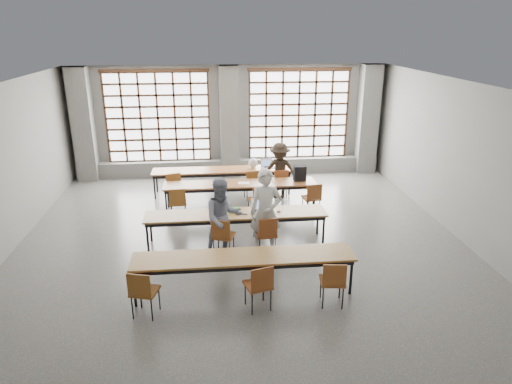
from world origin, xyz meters
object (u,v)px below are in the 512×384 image
(laptop_back, at_px, (267,165))
(chair_near_mid, at_px, (260,283))
(chair_back_mid, at_px, (252,182))
(chair_front_right, at_px, (267,232))
(student_back, at_px, (280,171))
(chair_front_left, at_px, (222,234))
(green_box, at_px, (234,210))
(chair_mid_centre, at_px, (258,198))
(chair_back_left, at_px, (173,184))
(chair_back_right, at_px, (280,181))
(desk_row_d, at_px, (244,259))
(desk_row_a, at_px, (222,171))
(desk_row_c, at_px, (236,216))
(chair_mid_right, at_px, (313,196))
(chair_near_left, at_px, (143,289))
(student_male, at_px, (266,212))
(phone, at_px, (245,214))
(student_female, at_px, (223,217))
(backpack, at_px, (300,173))
(desk_row_b, at_px, (240,185))
(chair_near_right, at_px, (333,279))
(red_pouch, at_px, (145,289))
(plastic_bag, at_px, (253,163))
(laptop_front, at_px, (260,208))
(chair_mid_left, at_px, (178,201))
(mouse, at_px, (279,211))

(laptop_back, bearing_deg, chair_near_mid, -98.35)
(chair_back_mid, distance_m, chair_front_right, 3.31)
(student_back, distance_m, laptop_back, 0.66)
(chair_front_left, height_order, green_box, chair_front_left)
(chair_mid_centre, bearing_deg, chair_back_left, 150.23)
(chair_front_left, bearing_deg, chair_near_mid, -74.38)
(chair_back_right, bearing_deg, desk_row_d, -106.44)
(desk_row_a, bearing_deg, desk_row_c, -86.50)
(chair_mid_right, xyz_separation_m, chair_near_left, (-3.74, -4.05, 0.00))
(student_male, bearing_deg, chair_back_left, 133.19)
(chair_mid_centre, height_order, chair_near_left, same)
(desk_row_c, relative_size, phone, 30.77)
(chair_back_right, relative_size, green_box, 3.52)
(chair_back_right, relative_size, student_female, 0.52)
(chair_front_right, bearing_deg, chair_back_mid, 89.99)
(backpack, bearing_deg, chair_back_left, 168.46)
(student_back, xyz_separation_m, backpack, (0.43, -0.72, 0.14))
(chair_front_right, xyz_separation_m, chair_near_left, (-2.31, -2.01, 0.00))
(desk_row_b, distance_m, chair_near_right, 4.85)
(desk_row_b, distance_m, student_female, 2.60)
(chair_back_left, height_order, chair_mid_right, same)
(backpack, height_order, red_pouch, backpack)
(student_female, relative_size, student_back, 1.07)
(chair_back_right, xyz_separation_m, plastic_bag, (-0.71, 0.68, 0.34))
(chair_mid_right, bearing_deg, laptop_front, -139.03)
(chair_mid_left, relative_size, phone, 6.77)
(student_female, height_order, laptop_front, student_female)
(chair_near_right, relative_size, laptop_back, 1.99)
(chair_near_mid, bearing_deg, chair_back_left, 108.86)
(chair_mid_left, bearing_deg, student_back, 26.90)
(desk_row_d, height_order, chair_mid_right, chair_mid_right)
(desk_row_c, xyz_separation_m, red_pouch, (-1.68, -2.56, -0.16))
(desk_row_b, height_order, chair_front_right, chair_front_right)
(laptop_front, bearing_deg, chair_near_left, -129.28)
(chair_front_right, bearing_deg, desk_row_b, 98.14)
(student_back, distance_m, mouse, 2.87)
(chair_back_mid, xyz_separation_m, laptop_back, (0.52, 0.73, 0.25))
(chair_back_left, bearing_deg, phone, -57.73)
(desk_row_c, relative_size, chair_mid_centre, 4.55)
(chair_front_right, relative_size, student_male, 0.47)
(desk_row_b, relative_size, chair_mid_right, 4.55)
(chair_front_right, bearing_deg, student_back, 77.08)
(chair_back_right, relative_size, chair_front_left, 1.00)
(laptop_front, bearing_deg, desk_row_a, 103.09)
(chair_back_left, distance_m, red_pouch, 5.25)
(desk_row_b, bearing_deg, desk_row_d, -92.96)
(laptop_back, height_order, mouse, laptop_back)
(chair_back_mid, xyz_separation_m, chair_back_right, (0.79, -0.00, 0.00))
(student_male, bearing_deg, phone, 145.21)
(desk_row_d, height_order, chair_back_left, chair_back_left)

